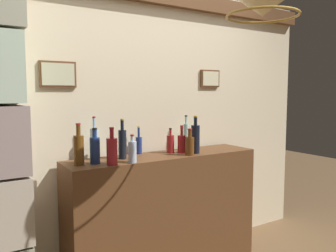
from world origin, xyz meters
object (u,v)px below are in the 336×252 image
at_px(liquor_bottle_scotch, 94,143).
at_px(glass_tumbler_highball, 196,145).
at_px(liquor_bottle_whiskey, 139,144).
at_px(liquor_bottle_port, 182,143).
at_px(liquor_bottle_amaro, 95,149).
at_px(liquor_bottle_vermouth, 170,144).
at_px(glass_tumbler_rocks, 112,152).
at_px(liquor_bottle_bourbon, 112,151).
at_px(liquor_bottle_mezcal, 122,143).
at_px(liquor_bottle_brandy, 186,136).
at_px(pendant_lamp, 263,4).
at_px(liquor_bottle_gin, 195,138).
at_px(liquor_bottle_tequila, 79,149).
at_px(liquor_bottle_sherry, 132,151).
at_px(liquor_bottle_rum, 190,145).

bearing_deg(liquor_bottle_scotch, glass_tumbler_highball, -0.33).
xyz_separation_m(liquor_bottle_whiskey, liquor_bottle_port, (0.34, -0.16, 0.00)).
height_order(liquor_bottle_amaro, liquor_bottle_scotch, liquor_bottle_scotch).
bearing_deg(liquor_bottle_vermouth, glass_tumbler_rocks, 174.24).
distance_m(liquor_bottle_bourbon, liquor_bottle_mezcal, 0.24).
xyz_separation_m(liquor_bottle_port, liquor_bottle_brandy, (0.14, 0.14, 0.04)).
height_order(glass_tumbler_rocks, pendant_lamp, pendant_lamp).
height_order(liquor_bottle_vermouth, liquor_bottle_mezcal, liquor_bottle_mezcal).
xyz_separation_m(liquor_bottle_amaro, glass_tumbler_highball, (1.05, 0.16, -0.07)).
height_order(liquor_bottle_amaro, liquor_bottle_mezcal, liquor_bottle_mezcal).
xyz_separation_m(liquor_bottle_port, liquor_bottle_scotch, (-0.75, 0.13, 0.04)).
relative_size(liquor_bottle_whiskey, glass_tumbler_highball, 3.31).
bearing_deg(liquor_bottle_gin, liquor_bottle_amaro, 177.07).
bearing_deg(liquor_bottle_scotch, liquor_bottle_amaro, -109.27).
relative_size(liquor_bottle_gin, pendant_lamp, 0.55).
distance_m(liquor_bottle_tequila, liquor_bottle_mezcal, 0.38).
relative_size(liquor_bottle_whiskey, liquor_bottle_amaro, 0.89).
distance_m(liquor_bottle_tequila, glass_tumbler_rocks, 0.35).
bearing_deg(pendant_lamp, liquor_bottle_sherry, 122.56).
relative_size(liquor_bottle_bourbon, liquor_bottle_sherry, 1.30).
height_order(liquor_bottle_rum, liquor_bottle_amaro, liquor_bottle_amaro).
height_order(liquor_bottle_vermouth, liquor_bottle_brandy, liquor_bottle_brandy).
height_order(liquor_bottle_whiskey, glass_tumbler_rocks, liquor_bottle_whiskey).
distance_m(liquor_bottle_port, liquor_bottle_mezcal, 0.55).
distance_m(liquor_bottle_vermouth, glass_tumbler_highball, 0.34).
relative_size(liquor_bottle_sherry, glass_tumbler_highball, 2.97).
height_order(glass_tumbler_rocks, glass_tumbler_highball, glass_tumbler_rocks).
bearing_deg(liquor_bottle_amaro, glass_tumbler_highball, 8.51).
bearing_deg(liquor_bottle_bourbon, liquor_bottle_whiskey, 39.09).
distance_m(liquor_bottle_port, glass_tumbler_rocks, 0.62).
relative_size(liquor_bottle_brandy, liquor_bottle_amaro, 1.19).
bearing_deg(liquor_bottle_amaro, glass_tumbler_rocks, 35.55).
bearing_deg(liquor_bottle_mezcal, liquor_bottle_amaro, -165.64).
distance_m(liquor_bottle_amaro, liquor_bottle_gin, 0.89).
distance_m(liquor_bottle_brandy, liquor_bottle_scotch, 0.89).
bearing_deg(glass_tumbler_rocks, liquor_bottle_gin, -15.14).
distance_m(liquor_bottle_bourbon, liquor_bottle_rum, 0.71).
xyz_separation_m(liquor_bottle_vermouth, glass_tumbler_highball, (0.33, 0.07, -0.05)).
distance_m(liquor_bottle_vermouth, glass_tumbler_rocks, 0.53).
height_order(liquor_bottle_sherry, liquor_bottle_tequila, liquor_bottle_tequila).
height_order(liquor_bottle_port, pendant_lamp, pendant_lamp).
distance_m(liquor_bottle_port, liquor_bottle_rum, 0.13).
xyz_separation_m(liquor_bottle_vermouth, liquor_bottle_amaro, (-0.72, -0.09, 0.03)).
xyz_separation_m(liquor_bottle_port, glass_tumbler_rocks, (-0.61, 0.11, -0.04)).
bearing_deg(liquor_bottle_rum, glass_tumbler_rocks, 158.79).
relative_size(liquor_bottle_bourbon, pendant_lamp, 0.47).
relative_size(liquor_bottle_whiskey, liquor_bottle_bourbon, 0.86).
relative_size(liquor_bottle_bourbon, liquor_bottle_gin, 0.85).
bearing_deg(pendant_lamp, liquor_bottle_scotch, 123.48).
xyz_separation_m(glass_tumbler_rocks, glass_tumbler_highball, (0.86, 0.02, -0.01)).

